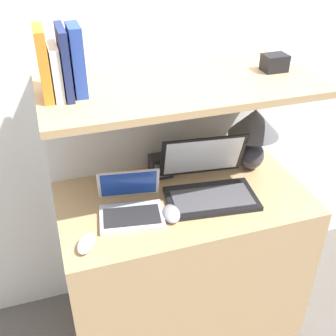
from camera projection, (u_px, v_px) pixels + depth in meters
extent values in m
cube|color=white|center=(159.00, 75.00, 1.88)|extent=(6.00, 0.05, 2.40)
cube|color=tan|center=(182.00, 262.00, 2.03)|extent=(1.08, 0.59, 0.77)
cube|color=white|center=(163.00, 186.00, 2.16)|extent=(1.08, 0.04, 1.25)
cube|color=tan|center=(180.00, 85.00, 1.62)|extent=(1.08, 0.53, 0.03)
ellipsoid|color=#2D2D33|center=(251.00, 155.00, 1.99)|extent=(0.13, 0.13, 0.14)
cylinder|color=tan|center=(253.00, 138.00, 1.94)|extent=(0.02, 0.02, 0.04)
cone|color=#4C4C51|center=(255.00, 122.00, 1.90)|extent=(0.23, 0.23, 0.12)
cube|color=black|center=(211.00, 199.00, 1.80)|extent=(0.41, 0.27, 0.02)
cube|color=#47474C|center=(212.00, 198.00, 1.79)|extent=(0.35, 0.20, 0.00)
cube|color=black|center=(203.00, 156.00, 1.87)|extent=(0.39, 0.13, 0.22)
cube|color=white|center=(203.00, 156.00, 1.86)|extent=(0.35, 0.12, 0.20)
cube|color=silver|center=(132.00, 217.00, 1.69)|extent=(0.28, 0.21, 0.02)
cube|color=#232326|center=(132.00, 216.00, 1.68)|extent=(0.24, 0.16, 0.00)
cube|color=silver|center=(129.00, 184.00, 1.75)|extent=(0.26, 0.10, 0.15)
cube|color=navy|center=(129.00, 184.00, 1.74)|extent=(0.23, 0.08, 0.13)
ellipsoid|color=#99999E|center=(171.00, 214.00, 1.70)|extent=(0.09, 0.13, 0.04)
ellipsoid|color=white|center=(87.00, 243.00, 1.55)|extent=(0.11, 0.13, 0.04)
cube|color=black|center=(161.00, 166.00, 1.94)|extent=(0.10, 0.08, 0.10)
cube|color=#59595B|center=(163.00, 170.00, 1.91)|extent=(0.08, 0.00, 0.07)
cube|color=orange|center=(43.00, 64.00, 1.42)|extent=(0.03, 0.15, 0.24)
cube|color=silver|center=(56.00, 71.00, 1.44)|extent=(0.03, 0.16, 0.18)
cube|color=navy|center=(64.00, 62.00, 1.44)|extent=(0.03, 0.18, 0.24)
cube|color=#284293|center=(77.00, 61.00, 1.45)|extent=(0.04, 0.12, 0.24)
cube|color=black|center=(275.00, 63.00, 1.70)|extent=(0.10, 0.08, 0.07)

